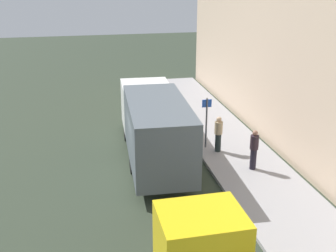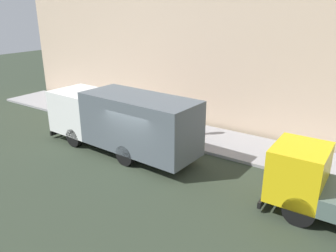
{
  "view_description": "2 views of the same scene",
  "coord_description": "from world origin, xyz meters",
  "px_view_note": "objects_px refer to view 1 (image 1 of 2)",
  "views": [
    {
      "loc": [
        -1.94,
        -15.35,
        7.91
      ],
      "look_at": [
        1.54,
        1.22,
        1.58
      ],
      "focal_mm": 44.86,
      "sensor_mm": 36.0,
      "label": 1
    },
    {
      "loc": [
        -10.32,
        -9.03,
        6.82
      ],
      "look_at": [
        1.55,
        -0.93,
        1.63
      ],
      "focal_mm": 35.59,
      "sensor_mm": 36.0,
      "label": 2
    }
  ],
  "objects_px": {
    "pedestrian_walking": "(218,133)",
    "large_utility_truck": "(154,123)",
    "street_sign_post": "(206,118)",
    "pedestrian_standing": "(254,149)"
  },
  "relations": [
    {
      "from": "pedestrian_walking",
      "to": "large_utility_truck",
      "type": "bearing_deg",
      "value": -5.9
    },
    {
      "from": "large_utility_truck",
      "to": "street_sign_post",
      "type": "height_order",
      "value": "large_utility_truck"
    },
    {
      "from": "large_utility_truck",
      "to": "pedestrian_walking",
      "type": "bearing_deg",
      "value": 0.13
    },
    {
      "from": "pedestrian_walking",
      "to": "street_sign_post",
      "type": "relative_size",
      "value": 0.7
    },
    {
      "from": "large_utility_truck",
      "to": "pedestrian_standing",
      "type": "relative_size",
      "value": 4.99
    },
    {
      "from": "pedestrian_standing",
      "to": "street_sign_post",
      "type": "height_order",
      "value": "street_sign_post"
    },
    {
      "from": "large_utility_truck",
      "to": "pedestrian_standing",
      "type": "height_order",
      "value": "large_utility_truck"
    },
    {
      "from": "large_utility_truck",
      "to": "street_sign_post",
      "type": "relative_size",
      "value": 3.58
    },
    {
      "from": "large_utility_truck",
      "to": "pedestrian_walking",
      "type": "height_order",
      "value": "large_utility_truck"
    },
    {
      "from": "pedestrian_walking",
      "to": "pedestrian_standing",
      "type": "height_order",
      "value": "pedestrian_standing"
    }
  ]
}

